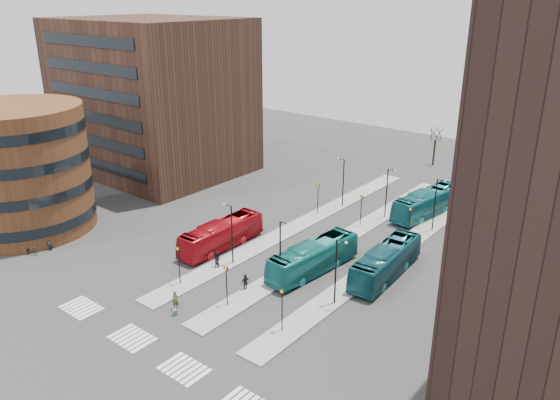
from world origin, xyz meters
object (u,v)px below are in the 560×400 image
Objects in this scene: teal_bus_a at (313,257)px; traveller at (175,300)px; teal_bus_b at (427,203)px; teal_bus_d at (490,192)px; commuter_b at (245,283)px; red_bus at (221,235)px; bicycle_mid at (46,244)px; bicycle_near at (30,251)px; commuter_c at (283,271)px; bicycle_far at (46,246)px; suitcase at (175,312)px; teal_bus_c at (386,261)px; commuter_a at (217,260)px.

traveller is (-5.25, -12.74, -0.69)m from teal_bus_a.
teal_bus_b is 9.33m from teal_bus_d.
commuter_b is at bearing -105.87° from teal_bus_a.
bicycle_mid is (-14.08, -11.80, -0.96)m from red_bus.
commuter_b is (-2.67, -6.77, -0.71)m from teal_bus_a.
bicycle_near is at bearing -128.72° from teal_bus_d.
teal_bus_a is 7.42× the size of commuter_c.
teal_bus_a is at bearing -88.54° from teal_bus_b.
commuter_c is (-1.53, -2.77, -0.78)m from teal_bus_a.
commuter_c is 0.84× the size of bicycle_mid.
commuter_c is 25.56m from bicycle_far.
bicycle_far reaches higher than suitcase.
commuter_c is at bearing -74.62° from bicycle_far.
suitcase is 20.21m from bicycle_near.
teal_bus_a is 6.86m from teal_bus_c.
commuter_b is at bearing -82.46° from bicycle_far.
bicycle_mid is (-23.16, -10.71, -0.21)m from commuter_c.
traveller is at bearing -109.35° from teal_bus_d.
teal_bus_a is at bearing -77.36° from bicycle_near.
bicycle_far is (-31.82, -41.86, -1.36)m from teal_bus_d.
red_bus is at bearing -59.45° from bicycle_far.
teal_bus_b is 27.45m from commuter_a.
teal_bus_d is (1.27, 24.73, 0.24)m from teal_bus_c.
teal_bus_c is 35.91m from bicycle_near.
bicycle_mid is (-19.45, -0.74, -0.31)m from traveller.
commuter_b reaches higher than bicycle_near.
red_bus is 34.85m from teal_bus_d.
teal_bus_c reaches higher than commuter_b.
traveller reaches higher than commuter_c.
red_bus is 6.18× the size of commuter_a.
suitcase is at bearing -103.12° from teal_bus_a.
red_bus is 0.84× the size of teal_bus_d.
commuter_b is (-5.04, -27.04, -0.79)m from teal_bus_b.
teal_bus_d reaches higher than commuter_a.
teal_bus_c is 19.75m from traveller.
commuter_a is (-2.50, 7.51, 0.03)m from traveller.
teal_bus_b is at bearing -114.11° from commuter_a.
teal_bus_b reaches higher than teal_bus_a.
suitcase is 0.31× the size of commuter_b.
teal_bus_d is (4.75, 8.03, 0.17)m from teal_bus_b.
bicycle_near is (-23.16, -12.49, -0.31)m from commuter_c.
commuter_b is at bearing -133.00° from teal_bus_c.
commuter_c is 25.52m from bicycle_mid.
teal_bus_d is at bearing -46.84° from bicycle_far.
red_bus is at bearing 85.98° from traveller.
commuter_a is at bearing -103.51° from teal_bus_b.
teal_bus_b is at bearing -123.18° from teal_bus_d.
commuter_a is (2.87, -3.55, -0.62)m from red_bus.
teal_bus_b is at bearing 47.07° from traveller.
commuter_b is 1.04× the size of bicycle_far.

